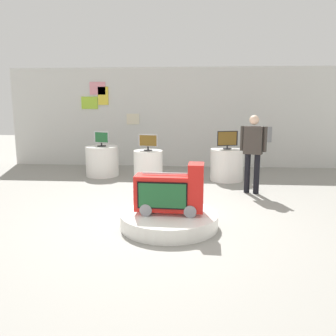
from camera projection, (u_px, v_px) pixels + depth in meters
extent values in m
plane|color=gray|center=(162.00, 221.00, 5.75)|extent=(30.00, 30.00, 0.00)
cube|color=silver|center=(178.00, 118.00, 10.55)|extent=(10.27, 0.10, 2.95)
cube|color=#9ECC33|center=(90.00, 103.00, 10.61)|extent=(0.50, 0.02, 0.37)
cube|color=beige|center=(133.00, 119.00, 10.60)|extent=(0.38, 0.02, 0.32)
cube|color=pink|center=(98.00, 88.00, 10.51)|extent=(0.48, 0.02, 0.37)
cube|color=yellow|center=(103.00, 96.00, 10.54)|extent=(0.31, 0.02, 0.54)
cube|color=gray|center=(264.00, 134.00, 10.38)|extent=(0.42, 0.02, 0.46)
cylinder|color=white|center=(169.00, 220.00, 5.47)|extent=(1.52, 1.52, 0.22)
cylinder|color=gray|center=(148.00, 207.00, 5.47)|extent=(0.21, 0.42, 0.19)
cylinder|color=gray|center=(191.00, 208.00, 5.39)|extent=(0.21, 0.42, 0.19)
cube|color=red|center=(169.00, 193.00, 5.39)|extent=(1.06, 0.41, 0.54)
cube|color=red|center=(196.00, 170.00, 5.27)|extent=(0.25, 0.37, 0.19)
cube|color=black|center=(162.00, 196.00, 5.21)|extent=(0.75, 0.05, 0.41)
cube|color=#1E5B2D|center=(162.00, 196.00, 5.21)|extent=(0.71, 0.05, 0.37)
cube|color=#B2B2B7|center=(169.00, 173.00, 5.33)|extent=(0.84, 0.06, 0.02)
cylinder|color=white|center=(148.00, 167.00, 8.47)|extent=(0.70, 0.70, 0.79)
cylinder|color=black|center=(148.00, 150.00, 8.39)|extent=(0.21, 0.21, 0.02)
cylinder|color=black|center=(148.00, 148.00, 8.39)|extent=(0.04, 0.04, 0.08)
cube|color=silver|center=(148.00, 140.00, 8.35)|extent=(0.46, 0.11, 0.28)
cube|color=brown|center=(148.00, 141.00, 8.33)|extent=(0.42, 0.08, 0.25)
cylinder|color=white|center=(227.00, 165.00, 8.75)|extent=(0.82, 0.82, 0.79)
cylinder|color=black|center=(227.00, 149.00, 8.68)|extent=(0.21, 0.21, 0.02)
cylinder|color=black|center=(227.00, 147.00, 8.67)|extent=(0.04, 0.04, 0.06)
cube|color=black|center=(228.00, 138.00, 8.63)|extent=(0.51, 0.19, 0.36)
cube|color=brown|center=(227.00, 138.00, 8.61)|extent=(0.46, 0.16, 0.33)
cylinder|color=white|center=(102.00, 161.00, 9.30)|extent=(0.86, 0.86, 0.79)
cylinder|color=black|center=(102.00, 146.00, 9.23)|extent=(0.23, 0.23, 0.02)
cylinder|color=black|center=(102.00, 144.00, 9.22)|extent=(0.04, 0.04, 0.08)
cube|color=silver|center=(101.00, 137.00, 9.19)|extent=(0.40, 0.16, 0.29)
cube|color=#1E5B2D|center=(101.00, 137.00, 9.16)|extent=(0.37, 0.13, 0.26)
cylinder|color=black|center=(247.00, 173.00, 7.51)|extent=(0.12, 0.12, 0.85)
cylinder|color=black|center=(257.00, 174.00, 7.43)|extent=(0.12, 0.12, 0.85)
cube|color=#38332D|center=(253.00, 140.00, 7.34)|extent=(0.43, 0.32, 0.58)
sphere|color=beige|center=(254.00, 120.00, 7.26)|extent=(0.20, 0.20, 0.20)
cylinder|color=#38332D|center=(242.00, 138.00, 7.44)|extent=(0.08, 0.08, 0.52)
cylinder|color=#38332D|center=(265.00, 139.00, 7.24)|extent=(0.08, 0.08, 0.52)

